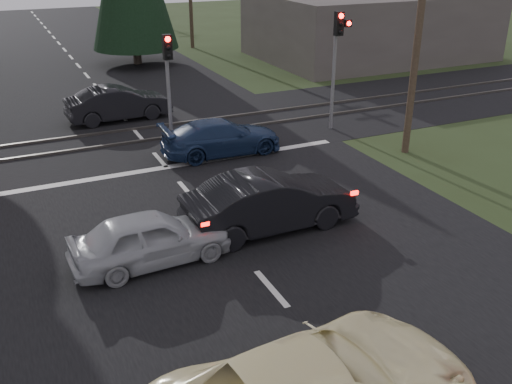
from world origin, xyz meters
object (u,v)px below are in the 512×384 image
traffic_signal_center (168,70)px  utility_pole_near (420,20)px  dark_car_far (118,103)px  blue_sedan (221,137)px  silver_car (151,238)px  traffic_signal_right (338,48)px  dark_hatchback (270,202)px

traffic_signal_center → utility_pole_near: utility_pole_near is taller
dark_car_far → blue_sedan: bearing=-160.4°
dark_car_far → utility_pole_near: bearing=-137.5°
silver_car → blue_sedan: bearing=-37.3°
traffic_signal_right → utility_pole_near: (0.95, -3.47, 1.41)m
traffic_signal_center → silver_car: traffic_signal_center is taller
traffic_signal_center → utility_pole_near: size_ratio=0.46×
blue_sedan → utility_pole_near: bearing=-112.1°
traffic_signal_right → utility_pole_near: bearing=-74.7°
blue_sedan → dark_car_far: size_ratio=1.00×
silver_car → dark_car_far: size_ratio=0.88×
dark_hatchback → blue_sedan: bearing=-10.2°
dark_hatchback → silver_car: (-3.40, -0.40, -0.12)m
dark_hatchback → silver_car: size_ratio=1.22×
utility_pole_near → dark_car_far: bearing=135.6°
traffic_signal_right → silver_car: traffic_signal_right is taller
traffic_signal_center → blue_sedan: size_ratio=0.93×
traffic_signal_center → dark_hatchback: 8.26m
traffic_signal_center → dark_car_far: bearing=107.3°
traffic_signal_center → blue_sedan: 3.21m
blue_sedan → dark_car_far: dark_car_far is taller
traffic_signal_right → dark_car_far: traffic_signal_right is taller
dark_car_far → dark_hatchback: bearing=-176.0°
traffic_signal_center → dark_car_far: 4.54m
traffic_signal_right → dark_car_far: size_ratio=1.07×
dark_hatchback → silver_car: dark_hatchback is taller
silver_car → blue_sedan: 7.75m
traffic_signal_right → dark_car_far: 9.60m
traffic_signal_right → traffic_signal_center: 6.68m
traffic_signal_right → blue_sedan: (-5.29, -0.80, -2.68)m
dark_hatchback → silver_car: 3.42m
dark_hatchback → utility_pole_near: bearing=-66.2°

